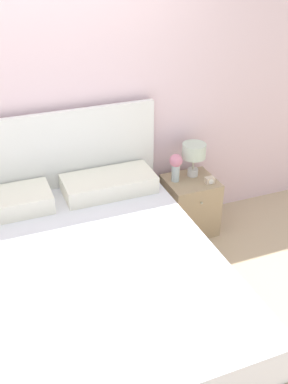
# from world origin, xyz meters

# --- Properties ---
(ground_plane) EXTENTS (12.00, 12.00, 0.00)m
(ground_plane) POSITION_xyz_m (0.00, 0.00, 0.00)
(ground_plane) COLOR #CCB28E
(wall_back) EXTENTS (8.00, 0.06, 2.60)m
(wall_back) POSITION_xyz_m (0.00, 0.07, 1.30)
(wall_back) COLOR silver
(wall_back) RESTS_ON ground_plane
(bed) EXTENTS (1.80, 2.15, 1.24)m
(bed) POSITION_xyz_m (0.00, -1.00, 0.32)
(bed) COLOR tan
(bed) RESTS_ON ground_plane
(nightstand) EXTENTS (0.44, 0.43, 0.53)m
(nightstand) POSITION_xyz_m (1.19, -0.22, 0.26)
(nightstand) COLOR tan
(nightstand) RESTS_ON ground_plane
(table_lamp) EXTENTS (0.21, 0.21, 0.31)m
(table_lamp) POSITION_xyz_m (1.24, -0.15, 0.75)
(table_lamp) COLOR white
(table_lamp) RESTS_ON nightstand
(flower_vase) EXTENTS (0.12, 0.12, 0.26)m
(flower_vase) POSITION_xyz_m (1.06, -0.18, 0.69)
(flower_vase) COLOR silver
(flower_vase) RESTS_ON nightstand
(alarm_clock) EXTENTS (0.08, 0.06, 0.06)m
(alarm_clock) POSITION_xyz_m (1.32, -0.33, 0.55)
(alarm_clock) COLOR beige
(alarm_clock) RESTS_ON nightstand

